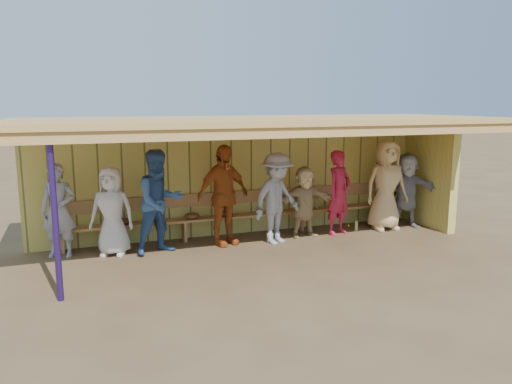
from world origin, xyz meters
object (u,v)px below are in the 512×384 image
player_b (112,211)px  player_c (160,202)px  player_d (223,195)px  player_h (386,185)px  bench (244,210)px  player_a (59,211)px  player_e (277,198)px  player_g (339,193)px  player_f (305,202)px  player_extra (407,190)px

player_b → player_c: bearing=10.7°
player_d → player_h: 3.69m
player_c → player_b: bearing=151.3°
bench → player_h: bearing=-12.0°
player_a → player_h: (6.70, -0.34, 0.13)m
player_c → bench: bearing=3.0°
player_d → player_h: bearing=-20.4°
player_e → bench: bearing=91.2°
player_e → bench: 1.01m
player_e → player_h: 2.67m
player_g → player_h: player_h is taller
player_f → player_h: (1.93, -0.08, 0.24)m
player_a → player_e: player_e is taller
player_c → player_d: size_ratio=0.98×
player_e → player_f: bearing=-4.9°
player_d → player_f: bearing=-19.0°
player_c → player_f: size_ratio=1.30×
player_f → player_g: bearing=-6.0°
player_b → player_d: (2.10, -0.05, 0.17)m
player_e → player_g: bearing=-17.3°
player_b → bench: player_b is taller
player_a → player_b: 0.94m
player_h → player_extra: player_h is taller
player_c → player_g: player_c is taller
player_d → player_g: 2.53m
player_a → player_g: player_g is taller
player_h → player_d: bearing=-175.7°
player_c → bench: size_ratio=0.26×
player_a → bench: size_ratio=0.22×
bench → player_b: bearing=-168.9°
player_h → bench: 3.18m
player_b → player_d: 2.11m
player_c → player_d: 1.26m
player_d → bench: (0.61, 0.58, -0.46)m
player_b → player_extra: size_ratio=0.97×
player_g → player_extra: size_ratio=1.07×
player_c → player_f: (3.02, 0.13, -0.23)m
player_g → player_f: bearing=150.9°
player_extra → player_a: bearing=-164.7°
player_a → bench: 3.65m
player_b → player_d: player_d is taller
player_d → player_c: bearing=166.1°
player_b → player_e: player_e is taller
player_b → player_e: size_ratio=0.90×
player_e → player_f: player_e is taller
player_a → player_c: bearing=5.3°
player_a → player_g: size_ratio=0.96×
player_h → player_c: bearing=-174.0°
player_h → player_f: bearing=-177.0°
player_a → player_extra: 7.26m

